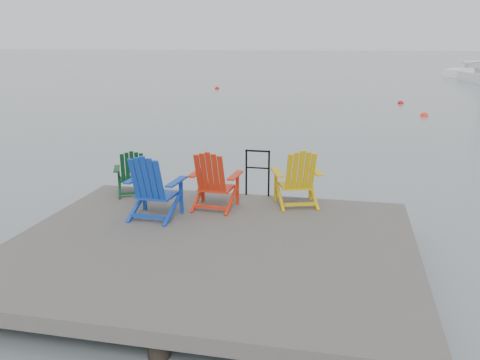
% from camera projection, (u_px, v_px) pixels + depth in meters
% --- Properties ---
extents(ground, '(400.00, 400.00, 0.00)m').
position_uv_depth(ground, '(212.00, 272.00, 7.73)').
color(ground, slate).
rests_on(ground, ground).
extents(dock, '(6.00, 5.00, 1.40)m').
position_uv_depth(dock, '(211.00, 251.00, 7.64)').
color(dock, '#312E2C').
rests_on(dock, ground).
extents(handrail, '(0.48, 0.04, 0.90)m').
position_uv_depth(handrail, '(258.00, 168.00, 9.71)').
color(handrail, black).
rests_on(handrail, dock).
extents(chair_green, '(0.86, 0.83, 0.89)m').
position_uv_depth(chair_green, '(133.00, 172.00, 9.79)').
color(chair_green, '#093518').
rests_on(chair_green, dock).
extents(chair_blue, '(0.92, 0.86, 1.11)m').
position_uv_depth(chair_blue, '(153.00, 186.00, 8.44)').
color(chair_blue, '#0F38A2').
rests_on(chair_blue, dock).
extents(chair_red, '(0.88, 0.82, 1.06)m').
position_uv_depth(chair_red, '(214.00, 180.00, 8.93)').
color(chair_red, red).
rests_on(chair_red, dock).
extents(chair_yellow, '(1.00, 0.96, 1.06)m').
position_uv_depth(chair_yellow, '(298.00, 178.00, 9.09)').
color(chair_yellow, '#C69E0B').
rests_on(chair_yellow, dock).
extents(buoy_a, '(0.36, 0.36, 0.36)m').
position_uv_depth(buoy_a, '(424.00, 116.00, 23.80)').
color(buoy_a, red).
rests_on(buoy_a, ground).
extents(buoy_b, '(0.33, 0.33, 0.33)m').
position_uv_depth(buoy_b, '(217.00, 89.00, 37.50)').
color(buoy_b, '#BF0B0B').
rests_on(buoy_b, ground).
extents(buoy_c, '(0.34, 0.34, 0.34)m').
position_uv_depth(buoy_c, '(401.00, 104.00, 28.56)').
color(buoy_c, '#C00B0B').
rests_on(buoy_c, ground).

